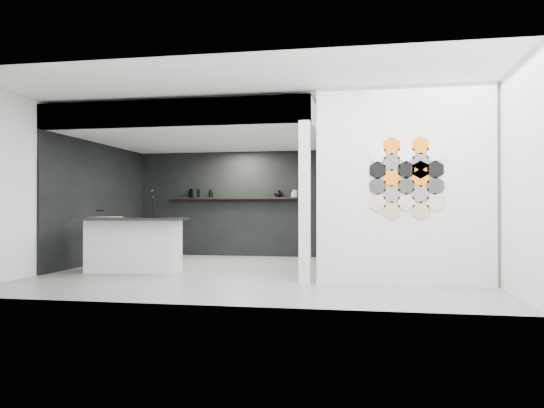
{
  "coord_description": "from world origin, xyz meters",
  "views": [
    {
      "loc": [
        1.73,
        -8.66,
        1.08
      ],
      "look_at": [
        0.1,
        0.3,
        1.15
      ],
      "focal_mm": 35.0,
      "sensor_mm": 36.0,
      "label": 1
    }
  ],
  "objects_px": {
    "bottle_dark": "(210,194)",
    "kitchen_island": "(134,244)",
    "kettle": "(278,194)",
    "stockpot": "(194,193)",
    "glass_bowl": "(294,195)",
    "glass_vase": "(295,194)",
    "partition_panel": "(404,185)",
    "wall_basin": "(106,220)",
    "utensil_cup": "(211,195)"
  },
  "relations": [
    {
      "from": "bottle_dark",
      "to": "kitchen_island",
      "type": "bearing_deg",
      "value": -97.18
    },
    {
      "from": "kettle",
      "to": "kitchen_island",
      "type": "bearing_deg",
      "value": -105.75
    },
    {
      "from": "stockpot",
      "to": "bottle_dark",
      "type": "distance_m",
      "value": 0.38
    },
    {
      "from": "glass_bowl",
      "to": "stockpot",
      "type": "bearing_deg",
      "value": 180.0
    },
    {
      "from": "stockpot",
      "to": "glass_vase",
      "type": "height_order",
      "value": "stockpot"
    },
    {
      "from": "partition_panel",
      "to": "bottle_dark",
      "type": "xyz_separation_m",
      "value": [
        -4.01,
        3.87,
        0.01
      ]
    },
    {
      "from": "glass_bowl",
      "to": "wall_basin",
      "type": "bearing_deg",
      "value": -148.52
    },
    {
      "from": "partition_panel",
      "to": "stockpot",
      "type": "relative_size",
      "value": 11.79
    },
    {
      "from": "kitchen_island",
      "to": "glass_bowl",
      "type": "height_order",
      "value": "glass_bowl"
    },
    {
      "from": "partition_panel",
      "to": "glass_bowl",
      "type": "distance_m",
      "value": 4.4
    },
    {
      "from": "partition_panel",
      "to": "glass_vase",
      "type": "distance_m",
      "value": 4.39
    },
    {
      "from": "partition_panel",
      "to": "kitchen_island",
      "type": "relative_size",
      "value": 1.56
    },
    {
      "from": "kitchen_island",
      "to": "utensil_cup",
      "type": "distance_m",
      "value": 3.27
    },
    {
      "from": "stockpot",
      "to": "glass_bowl",
      "type": "xyz_separation_m",
      "value": [
        2.3,
        0.0,
        -0.05
      ]
    },
    {
      "from": "stockpot",
      "to": "bottle_dark",
      "type": "bearing_deg",
      "value": 0.0
    },
    {
      "from": "partition_panel",
      "to": "glass_vase",
      "type": "xyz_separation_m",
      "value": [
        -2.08,
        3.87,
        -0.0
      ]
    },
    {
      "from": "wall_basin",
      "to": "kitchen_island",
      "type": "xyz_separation_m",
      "value": [
        1.06,
        -1.05,
        -0.38
      ]
    },
    {
      "from": "glass_vase",
      "to": "stockpot",
      "type": "bearing_deg",
      "value": 180.0
    },
    {
      "from": "partition_panel",
      "to": "kitchen_island",
      "type": "distance_m",
      "value": 4.56
    },
    {
      "from": "glass_bowl",
      "to": "glass_vase",
      "type": "bearing_deg",
      "value": 0.0
    },
    {
      "from": "wall_basin",
      "to": "utensil_cup",
      "type": "bearing_deg",
      "value": 54.51
    },
    {
      "from": "stockpot",
      "to": "glass_vase",
      "type": "relative_size",
      "value": 1.51
    },
    {
      "from": "stockpot",
      "to": "kettle",
      "type": "distance_m",
      "value": 1.94
    },
    {
      "from": "bottle_dark",
      "to": "utensil_cup",
      "type": "distance_m",
      "value": 0.04
    },
    {
      "from": "utensil_cup",
      "to": "kitchen_island",
      "type": "bearing_deg",
      "value": -97.51
    },
    {
      "from": "kitchen_island",
      "to": "utensil_cup",
      "type": "bearing_deg",
      "value": 77.33
    },
    {
      "from": "kitchen_island",
      "to": "kettle",
      "type": "distance_m",
      "value": 3.79
    },
    {
      "from": "kettle",
      "to": "glass_vase",
      "type": "distance_m",
      "value": 0.38
    },
    {
      "from": "partition_panel",
      "to": "wall_basin",
      "type": "distance_m",
      "value": 5.78
    },
    {
      "from": "kettle",
      "to": "glass_bowl",
      "type": "relative_size",
      "value": 1.27
    },
    {
      "from": "wall_basin",
      "to": "glass_bowl",
      "type": "bearing_deg",
      "value": 31.48
    },
    {
      "from": "glass_bowl",
      "to": "bottle_dark",
      "type": "relative_size",
      "value": 0.83
    },
    {
      "from": "glass_bowl",
      "to": "kettle",
      "type": "bearing_deg",
      "value": 180.0
    },
    {
      "from": "kettle",
      "to": "glass_vase",
      "type": "xyz_separation_m",
      "value": [
        0.38,
        0.0,
        0.0
      ]
    },
    {
      "from": "glass_bowl",
      "to": "utensil_cup",
      "type": "xyz_separation_m",
      "value": [
        -1.9,
        0.0,
        0.0
      ]
    },
    {
      "from": "kettle",
      "to": "bottle_dark",
      "type": "distance_m",
      "value": 1.56
    },
    {
      "from": "glass_bowl",
      "to": "utensil_cup",
      "type": "distance_m",
      "value": 1.9
    },
    {
      "from": "kitchen_island",
      "to": "glass_vase",
      "type": "height_order",
      "value": "glass_vase"
    },
    {
      "from": "glass_bowl",
      "to": "kitchen_island",
      "type": "bearing_deg",
      "value": -126.53
    },
    {
      "from": "kitchen_island",
      "to": "glass_vase",
      "type": "bearing_deg",
      "value": 48.09
    },
    {
      "from": "wall_basin",
      "to": "partition_panel",
      "type": "bearing_deg",
      "value": -18.23
    },
    {
      "from": "glass_vase",
      "to": "utensil_cup",
      "type": "height_order",
      "value": "glass_vase"
    },
    {
      "from": "glass_vase",
      "to": "utensil_cup",
      "type": "distance_m",
      "value": 1.92
    },
    {
      "from": "wall_basin",
      "to": "utensil_cup",
      "type": "xyz_separation_m",
      "value": [
        1.47,
        2.07,
        0.52
      ]
    },
    {
      "from": "kitchen_island",
      "to": "stockpot",
      "type": "bearing_deg",
      "value": 84.6
    },
    {
      "from": "partition_panel",
      "to": "bottle_dark",
      "type": "relative_size",
      "value": 16.35
    },
    {
      "from": "wall_basin",
      "to": "stockpot",
      "type": "relative_size",
      "value": 2.53
    },
    {
      "from": "kettle",
      "to": "utensil_cup",
      "type": "bearing_deg",
      "value": -163.72
    },
    {
      "from": "partition_panel",
      "to": "bottle_dark",
      "type": "bearing_deg",
      "value": 136.06
    },
    {
      "from": "wall_basin",
      "to": "kettle",
      "type": "distance_m",
      "value": 3.69
    }
  ]
}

